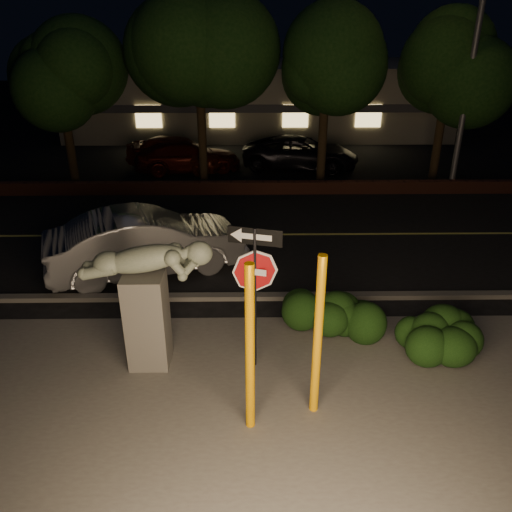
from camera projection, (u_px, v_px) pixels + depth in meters
The scene contains 24 objects.
ground at pixel (264, 204), 18.80m from camera, with size 90.00×90.00×0.00m, color black.
patio at pixel (281, 408), 8.83m from camera, with size 14.00×6.00×0.02m, color #4C4944.
road at pixel (266, 235), 16.08m from camera, with size 80.00×8.00×0.01m, color black.
lane_marking at pixel (266, 234), 16.07m from camera, with size 80.00×0.12×0.01m, color #C3BC4E.
curb at pixel (272, 296), 12.34m from camera, with size 80.00×0.25×0.12m, color #4C4944.
brick_wall at pixel (263, 188), 19.87m from camera, with size 40.00×0.35×0.50m, color #462116.
parking_lot at pixel (260, 158), 25.13m from camera, with size 40.00×12.00×0.01m, color black.
building at pixel (257, 96), 31.52m from camera, with size 22.00×10.20×4.00m.
tree_far_a at pixel (54, 48), 19.15m from camera, with size 4.60×4.60×7.43m.
tree_far_b at pixel (197, 27), 19.10m from camera, with size 5.20×5.20×8.41m.
tree_far_c at pixel (328, 39), 18.96m from camera, with size 4.80×4.80×7.84m.
tree_far_d at pixel (453, 45), 19.58m from camera, with size 4.40×4.40×7.42m.
yellow_pole_left at pixel (250, 351), 7.82m from camera, with size 0.15×0.15×3.06m, color #F19C00.
yellow_pole_right at pixel (318, 338), 8.18m from camera, with size 0.15×0.15×3.02m, color #FFAA07.
signpost at pixel (255, 272), 9.08m from camera, with size 0.97×0.29×2.94m.
sculpture at pixel (147, 291), 9.38m from camera, with size 2.45×0.77×2.64m.
hedge_center at pixel (315, 311), 10.87m from camera, with size 1.92×0.90×1.00m, color black.
hedge_right at pixel (350, 311), 10.76m from camera, with size 1.70×0.91×1.11m, color black.
hedge_far_right at pixel (443, 334), 9.97m from camera, with size 1.63×1.02×1.13m, color black.
streetlight at pixel (476, 9), 17.46m from camera, with size 1.59×0.87×11.19m.
silver_sedan at pixel (147, 242), 13.38m from camera, with size 1.82×5.23×1.72m, color #B0B1B5.
parked_car_red at pixel (177, 153), 22.94m from camera, with size 1.86×4.63×1.58m, color maroon.
parked_car_darkred at pixel (187, 156), 22.69m from camera, with size 1.94×4.78×1.39m, color #390904.
parked_car_dark at pixel (301, 153), 23.12m from camera, with size 2.45×5.31×1.48m, color black.
Camera 1 is at (-0.54, -7.84, 6.20)m, focal length 35.00 mm.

